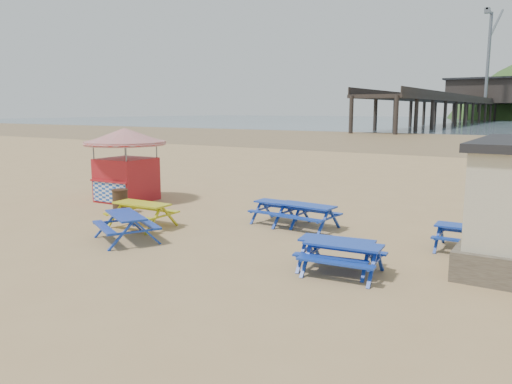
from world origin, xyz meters
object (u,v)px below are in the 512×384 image
Objects in this scene: litter_bin at (120,201)px; ice_cream_kiosk at (126,155)px; picnic_table_blue_b at (306,217)px; picnic_table_blue_a at (281,213)px; picnic_table_yellow at (142,215)px.

ice_cream_kiosk is at bearing 130.75° from litter_bin.
picnic_table_blue_a is at bearing 171.88° from picnic_table_blue_b.
picnic_table_yellow is 2.69m from litter_bin.
picnic_table_yellow is 2.22× the size of litter_bin.
picnic_table_blue_a is 0.50× the size of ice_cream_kiosk.
picnic_table_blue_a is 1.12m from picnic_table_blue_b.
litter_bin is at bearing 150.77° from picnic_table_yellow.
ice_cream_kiosk reaches higher than picnic_table_blue_b.
picnic_table_yellow is at bearing -27.72° from litter_bin.
picnic_table_yellow is 0.55× the size of ice_cream_kiosk.
ice_cream_kiosk is at bearing 140.18° from picnic_table_yellow.
litter_bin is at bearing -163.25° from picnic_table_blue_a.
picnic_table_blue_a is 7.89m from ice_cream_kiosk.
picnic_table_blue_a is 2.01× the size of litter_bin.
picnic_table_blue_b is 1.01× the size of picnic_table_yellow.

